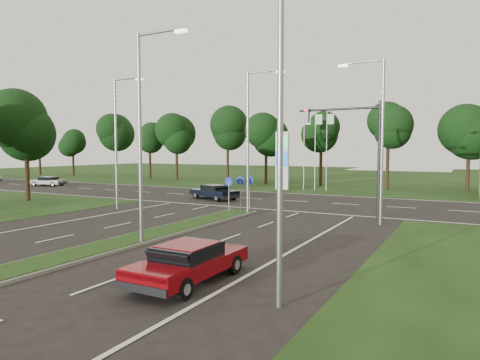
% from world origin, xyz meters
% --- Properties ---
extents(verge_far, '(160.00, 50.00, 0.02)m').
position_xyz_m(verge_far, '(0.00, 55.00, 0.00)').
color(verge_far, black).
rests_on(verge_far, ground).
extents(cross_road, '(160.00, 12.00, 0.02)m').
position_xyz_m(cross_road, '(0.00, 24.00, 0.00)').
color(cross_road, black).
rests_on(cross_road, ground).
extents(median_kerb, '(2.00, 26.00, 0.12)m').
position_xyz_m(median_kerb, '(0.00, 4.00, 0.06)').
color(median_kerb, slate).
rests_on(median_kerb, ground).
extents(streetlight_median_near, '(2.53, 0.22, 9.00)m').
position_xyz_m(streetlight_median_near, '(1.00, 6.00, 5.08)').
color(streetlight_median_near, gray).
rests_on(streetlight_median_near, ground).
extents(streetlight_median_far, '(2.53, 0.22, 9.00)m').
position_xyz_m(streetlight_median_far, '(1.00, 16.00, 5.08)').
color(streetlight_median_far, gray).
rests_on(streetlight_median_far, ground).
extents(streetlight_left_far, '(2.53, 0.22, 9.00)m').
position_xyz_m(streetlight_left_far, '(-8.30, 14.00, 5.08)').
color(streetlight_left_far, gray).
rests_on(streetlight_left_far, ground).
extents(streetlight_right_far, '(2.53, 0.22, 9.00)m').
position_xyz_m(streetlight_right_far, '(8.80, 16.00, 5.08)').
color(streetlight_right_far, gray).
rests_on(streetlight_right_far, ground).
extents(streetlight_right_near, '(2.53, 0.22, 9.00)m').
position_xyz_m(streetlight_right_near, '(8.80, 2.00, 5.08)').
color(streetlight_right_near, gray).
rests_on(streetlight_right_near, ground).
extents(traffic_signal, '(5.10, 0.42, 7.00)m').
position_xyz_m(traffic_signal, '(7.19, 18.00, 4.65)').
color(traffic_signal, black).
rests_on(traffic_signal, ground).
extents(median_signs, '(1.16, 1.76, 2.38)m').
position_xyz_m(median_signs, '(0.00, 16.40, 1.71)').
color(median_signs, gray).
rests_on(median_signs, ground).
extents(gas_pylon, '(5.80, 1.26, 8.00)m').
position_xyz_m(gas_pylon, '(-3.79, 33.05, 3.20)').
color(gas_pylon, silver).
rests_on(gas_pylon, ground).
extents(tree_left_far, '(5.20, 5.20, 8.86)m').
position_xyz_m(tree_left_far, '(-17.90, 13.93, 6.11)').
color(tree_left_far, black).
rests_on(tree_left_far, ground).
extents(treeline_far, '(6.00, 6.00, 9.90)m').
position_xyz_m(treeline_far, '(0.10, 39.93, 6.83)').
color(treeline_far, black).
rests_on(treeline_far, ground).
extents(red_sedan, '(1.87, 4.44, 1.22)m').
position_xyz_m(red_sedan, '(5.68, 2.63, 0.66)').
color(red_sedan, maroon).
rests_on(red_sedan, ground).
extents(navy_sedan, '(4.83, 3.28, 1.23)m').
position_xyz_m(navy_sedan, '(-5.35, 21.86, 0.66)').
color(navy_sedan, black).
rests_on(navy_sedan, ground).
extents(far_car_a, '(4.11, 2.53, 1.10)m').
position_xyz_m(far_car_a, '(-29.01, 24.08, 0.59)').
color(far_car_a, '#9F9F9F').
rests_on(far_car_a, ground).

